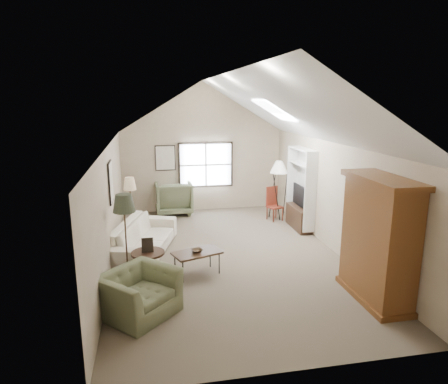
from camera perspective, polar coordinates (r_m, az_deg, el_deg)
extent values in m
cube|color=brown|center=(9.14, 0.48, -9.14)|extent=(5.00, 8.00, 0.01)
cube|color=tan|center=(12.60, -3.09, 3.01)|extent=(5.00, 0.01, 2.50)
cube|color=tan|center=(5.11, 9.57, -12.81)|extent=(5.00, 0.01, 2.50)
cube|color=tan|center=(8.62, -16.03, -2.28)|extent=(0.01, 8.00, 2.50)
cube|color=tan|center=(9.54, 15.38, -0.77)|extent=(0.01, 8.00, 2.50)
cube|color=black|center=(12.54, -2.62, 3.90)|extent=(1.72, 0.08, 1.42)
cube|color=black|center=(8.80, -15.88, 1.38)|extent=(0.68, 0.04, 0.88)
cube|color=black|center=(12.40, -8.39, 4.83)|extent=(0.62, 0.04, 0.78)
cube|color=brown|center=(7.43, 21.20, -6.39)|extent=(0.60, 1.50, 2.20)
cube|color=white|center=(10.92, 10.94, 0.66)|extent=(0.32, 1.30, 2.10)
cube|color=#382316|center=(11.13, 10.65, -3.62)|extent=(0.34, 1.18, 0.60)
cube|color=black|center=(10.97, 10.79, -0.51)|extent=(0.05, 0.90, 0.55)
imported|color=white|center=(9.39, -11.43, -6.39)|extent=(1.68, 2.72, 0.74)
imported|color=#666F4E|center=(6.87, -12.07, -14.00)|extent=(1.51, 1.51, 0.74)
imported|color=#666E4D|center=(12.37, -7.21, -0.79)|extent=(1.11, 1.15, 1.01)
cube|color=#372816|center=(8.19, -3.85, -10.11)|extent=(1.06, 0.81, 0.48)
imported|color=#3B2A18|center=(8.08, -3.88, -8.36)|extent=(0.29, 0.29, 0.06)
cylinder|color=#382317|center=(7.91, -10.74, -10.56)|extent=(0.79, 0.79, 0.64)
cube|color=maroon|center=(11.69, 7.30, -1.69)|extent=(0.48, 0.48, 0.98)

